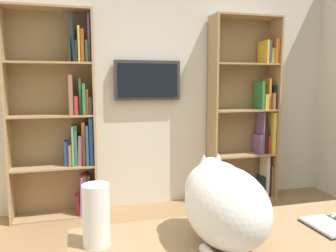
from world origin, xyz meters
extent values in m
cube|color=silver|center=(0.00, -2.23, 1.35)|extent=(4.52, 0.06, 2.70)
cube|color=tan|center=(-1.46, -2.04, 1.07)|extent=(0.02, 0.28, 2.14)
cube|color=tan|center=(-0.67, -2.04, 1.07)|extent=(0.02, 0.28, 2.14)
cube|color=#93754E|center=(-1.06, -2.17, 1.07)|extent=(0.81, 0.01, 2.14)
cube|color=tan|center=(-1.06, -2.04, 0.01)|extent=(0.76, 0.27, 0.02)
cube|color=tan|center=(-1.06, -2.04, 0.54)|extent=(0.76, 0.27, 0.02)
cube|color=tan|center=(-1.06, -2.04, 1.07)|extent=(0.76, 0.27, 0.02)
cube|color=tan|center=(-1.06, -2.04, 1.60)|extent=(0.76, 0.27, 0.02)
cube|color=tan|center=(-1.06, -2.04, 2.13)|extent=(0.76, 0.27, 0.02)
cube|color=#966E44|center=(-1.43, -2.04, 0.20)|extent=(0.02, 0.20, 0.37)
cube|color=#281C2C|center=(-1.40, -2.05, 0.22)|extent=(0.02, 0.20, 0.39)
cube|color=beige|center=(-1.37, -2.03, 0.27)|extent=(0.04, 0.17, 0.49)
cube|color=black|center=(-1.33, -2.05, 0.14)|extent=(0.03, 0.17, 0.24)
cube|color=yellow|center=(-1.42, -2.02, 0.79)|extent=(0.04, 0.19, 0.49)
cube|color=#B73224|center=(-1.38, -2.03, 0.65)|extent=(0.03, 0.15, 0.21)
cube|color=black|center=(-1.33, -2.04, 0.71)|extent=(0.05, 0.15, 0.33)
cube|color=#735089|center=(-1.29, -2.04, 0.80)|extent=(0.02, 0.17, 0.49)
cube|color=#745190|center=(-1.26, -2.04, 0.66)|extent=(0.03, 0.20, 0.23)
cube|color=black|center=(-1.42, -2.02, 1.22)|extent=(0.03, 0.15, 0.27)
cube|color=#9D664B|center=(-1.39, -2.03, 1.17)|extent=(0.03, 0.23, 0.19)
cube|color=orange|center=(-1.35, -2.03, 1.26)|extent=(0.03, 0.18, 0.36)
cube|color=gold|center=(-1.32, -2.05, 1.17)|extent=(0.02, 0.23, 0.18)
cube|color=gold|center=(-1.29, -2.03, 1.17)|extent=(0.02, 0.22, 0.17)
cube|color=#307B3E|center=(-1.25, -2.03, 1.24)|extent=(0.05, 0.21, 0.32)
cube|color=orange|center=(-1.42, -2.03, 1.75)|extent=(0.04, 0.20, 0.28)
cube|color=gold|center=(-1.38, -2.02, 1.69)|extent=(0.04, 0.14, 0.17)
cube|color=#344890|center=(-1.34, -2.02, 1.74)|extent=(0.04, 0.14, 0.26)
cube|color=orange|center=(-1.31, -2.02, 1.74)|extent=(0.02, 0.13, 0.27)
cube|color=yellow|center=(-1.29, -2.03, 1.73)|extent=(0.02, 0.22, 0.25)
cube|color=tan|center=(0.65, -2.04, 1.06)|extent=(0.02, 0.28, 2.11)
cube|color=tan|center=(1.48, -2.04, 1.06)|extent=(0.02, 0.28, 2.11)
cube|color=#93754E|center=(1.06, -2.17, 1.06)|extent=(0.85, 0.01, 2.11)
cube|color=tan|center=(1.06, -2.04, 0.01)|extent=(0.80, 0.27, 0.02)
cube|color=tan|center=(1.06, -2.04, 0.53)|extent=(0.80, 0.27, 0.02)
cube|color=tan|center=(1.06, -2.04, 1.06)|extent=(0.80, 0.27, 0.02)
cube|color=tan|center=(1.06, -2.04, 1.58)|extent=(0.80, 0.27, 0.02)
cube|color=tan|center=(1.06, -2.04, 2.10)|extent=(0.80, 0.27, 0.02)
cube|color=gold|center=(0.69, -2.04, 0.14)|extent=(0.03, 0.15, 0.23)
cube|color=black|center=(0.73, -2.03, 0.23)|extent=(0.03, 0.21, 0.42)
cube|color=orange|center=(0.77, -2.02, 0.22)|extent=(0.03, 0.12, 0.40)
cube|color=#84538D|center=(0.80, -2.03, 0.22)|extent=(0.04, 0.23, 0.40)
cube|color=#AB2828|center=(0.84, -2.04, 0.12)|extent=(0.05, 0.13, 0.20)
cube|color=#315696|center=(0.69, -2.02, 0.79)|extent=(0.04, 0.16, 0.49)
cube|color=#235093|center=(0.73, -2.02, 0.75)|extent=(0.02, 0.23, 0.41)
cube|color=orange|center=(0.76, -2.04, 0.76)|extent=(0.03, 0.13, 0.44)
cube|color=#855479|center=(0.80, -2.04, 0.70)|extent=(0.05, 0.20, 0.31)
cube|color=#35733F|center=(0.84, -2.02, 0.75)|extent=(0.03, 0.15, 0.41)
cube|color=#6B999B|center=(0.87, -2.04, 0.75)|extent=(0.02, 0.23, 0.41)
cube|color=gold|center=(0.90, -2.05, 0.65)|extent=(0.03, 0.20, 0.22)
cube|color=#274192|center=(0.94, -2.04, 0.67)|extent=(0.04, 0.16, 0.25)
cube|color=slate|center=(0.69, -2.04, 1.15)|extent=(0.03, 0.13, 0.18)
cube|color=orange|center=(0.72, -2.04, 1.19)|extent=(0.03, 0.14, 0.25)
cube|color=#35724B|center=(0.75, -2.02, 1.22)|extent=(0.03, 0.24, 0.31)
cube|color=#3E8546|center=(0.78, -2.04, 1.25)|extent=(0.03, 0.13, 0.36)
cube|color=#BC2A3A|center=(0.82, -2.03, 1.16)|extent=(0.04, 0.22, 0.19)
cube|color=#94674A|center=(0.87, -2.03, 1.26)|extent=(0.04, 0.23, 0.40)
cube|color=#73498E|center=(0.68, -2.05, 1.83)|extent=(0.02, 0.13, 0.48)
cube|color=#3A7B43|center=(0.71, -2.03, 1.70)|extent=(0.02, 0.14, 0.22)
cube|color=orange|center=(0.75, -2.04, 1.75)|extent=(0.04, 0.12, 0.32)
cube|color=gold|center=(0.78, -2.05, 1.76)|extent=(0.02, 0.20, 0.35)
cube|color=#1B2A25|center=(0.81, -2.03, 1.69)|extent=(0.02, 0.16, 0.21)
cube|color=black|center=(0.84, -2.04, 1.82)|extent=(0.04, 0.21, 0.46)
cube|color=black|center=(0.87, -2.03, 1.71)|extent=(0.02, 0.24, 0.24)
cube|color=#333338|center=(0.06, -2.15, 1.41)|extent=(0.73, 0.06, 0.43)
cube|color=black|center=(0.06, -2.12, 1.41)|extent=(0.66, 0.01, 0.36)
cube|color=#A37F56|center=(0.13, 0.27, 0.71)|extent=(1.49, 0.55, 0.03)
ellipsoid|color=white|center=(0.25, 0.32, 0.89)|extent=(0.32, 0.46, 0.32)
ellipsoid|color=white|center=(0.25, 0.21, 0.93)|extent=(0.27, 0.26, 0.24)
sphere|color=white|center=(0.25, 0.16, 0.99)|extent=(0.12, 0.12, 0.12)
cone|color=white|center=(0.22, 0.16, 1.04)|extent=(0.06, 0.06, 0.07)
cone|color=white|center=(0.29, 0.16, 1.04)|extent=(0.06, 0.06, 0.07)
cone|color=beige|center=(0.22, 0.16, 1.03)|extent=(0.03, 0.03, 0.05)
cone|color=beige|center=(0.29, 0.16, 1.03)|extent=(0.03, 0.03, 0.05)
cube|color=#26262B|center=(-0.26, 0.30, 0.73)|extent=(0.15, 0.22, 0.01)
cube|color=white|center=(-0.26, 0.30, 0.74)|extent=(0.14, 0.21, 0.01)
cylinder|color=silver|center=(-0.35, 0.23, 0.74)|extent=(0.02, 0.02, 0.01)
cylinder|color=white|center=(0.76, 0.18, 0.85)|extent=(0.11, 0.11, 0.25)
cylinder|color=#D84C3F|center=(0.06, 0.16, 0.77)|extent=(0.08, 0.08, 0.10)
camera|label=1|loc=(0.83, 1.52, 1.38)|focal=36.12mm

